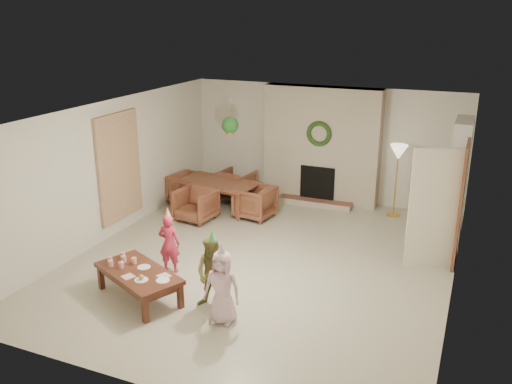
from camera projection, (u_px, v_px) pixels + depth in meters
The scene contains 56 objects.
floor at pixel (263, 260), 9.09m from camera, with size 7.00×7.00×0.00m, color #B7B29E.
ceiling at pixel (264, 113), 8.29m from camera, with size 7.00×7.00×0.00m, color white.
wall_back at pixel (324, 143), 11.74m from camera, with size 7.00×7.00×0.00m, color silver.
wall_front at pixel (137, 287), 5.63m from camera, with size 7.00×7.00×0.00m, color silver.
wall_left at pixel (111, 170), 9.80m from camera, with size 7.00×7.00×0.00m, color silver.
wall_right at pixel (461, 216), 7.58m from camera, with size 7.00×7.00×0.00m, color silver.
fireplace_mass at pixel (321, 145), 11.57m from camera, with size 2.50×0.40×2.50m, color #4F2915.
fireplace_hearth at pixel (315, 203), 11.64m from camera, with size 1.60×0.30×0.12m, color maroon.
fireplace_firebox at pixel (318, 183), 11.67m from camera, with size 0.75×0.12×0.75m, color black.
fireplace_wreath at pixel (319, 134), 11.27m from camera, with size 0.54×0.54×0.10m, color #1D3E17.
floor_lamp_base at pixel (393, 215), 11.08m from camera, with size 0.28×0.28×0.03m, color gold.
floor_lamp_post at pixel (396, 183), 10.87m from camera, with size 0.03×0.03×1.33m, color gold.
floor_lamp_shade at pixel (399, 152), 10.66m from camera, with size 0.36×0.36×0.30m, color beige.
bookshelf_carcass at pixel (458, 180), 9.69m from camera, with size 0.30×1.00×2.20m, color white.
bookshelf_shelf_a at pixel (452, 214), 9.91m from camera, with size 0.30×0.92×0.03m, color white.
bookshelf_shelf_b at pixel (455, 193), 9.78m from camera, with size 0.30×0.92×0.03m, color white.
bookshelf_shelf_c at pixel (458, 172), 9.65m from camera, with size 0.30×0.92×0.03m, color white.
bookshelf_shelf_d at pixel (460, 150), 9.53m from camera, with size 0.30×0.92×0.03m, color white.
books_row_lower at pixel (452, 209), 9.74m from camera, with size 0.20×0.40×0.24m, color #B4212B.
books_row_mid at pixel (455, 185), 9.79m from camera, with size 0.20×0.44×0.24m, color #294799.
books_row_upper at pixel (457, 166), 9.53m from camera, with size 0.20×0.36×0.22m, color #A88524.
door_frame at pixel (461, 204), 8.72m from camera, with size 0.05×0.86×2.04m, color brown.
door_leaf at pixel (434, 210), 8.53m from camera, with size 0.05×0.80×2.00m, color beige.
curtain_panel at pixel (119, 167), 9.96m from camera, with size 0.06×1.20×2.00m, color #C8B18D.
dining_table at pixel (217, 196), 11.35m from camera, with size 1.69×0.94×0.60m, color brown.
dining_chair_near at pixel (196, 205), 10.73m from camera, with size 0.70×0.72×0.66m, color brown.
dining_chair_far at pixel (236, 185), 11.94m from camera, with size 0.70×0.72×0.66m, color brown.
dining_chair_left at pixel (189, 189), 11.70m from camera, with size 0.70×0.72×0.66m, color brown.
dining_chair_right at pixel (255, 202), 10.88m from camera, with size 0.70×0.72×0.66m, color brown.
hanging_plant_cord at pixel (230, 113), 10.19m from camera, with size 0.01×0.01×0.70m, color tan.
hanging_plant_pot at pixel (230, 131), 10.30m from camera, with size 0.16×0.16×0.12m, color #955D30.
hanging_plant_foliage at pixel (230, 125), 10.26m from camera, with size 0.32×0.32×0.32m, color #18481B.
coffee_table_top at pixel (138, 273), 7.77m from camera, with size 1.39×0.70×0.06m, color #552A1C.
coffee_table_apron at pixel (139, 278), 7.80m from camera, with size 1.28×0.59×0.09m, color #552A1C.
coffee_leg_fl at pixel (101, 278), 8.11m from camera, with size 0.07×0.07×0.36m, color #552A1C.
coffee_leg_fr at pixel (145, 310), 7.22m from camera, with size 0.07×0.07×0.36m, color #552A1C.
coffee_leg_bl at pixel (134, 266), 8.47m from camera, with size 0.07×0.07×0.36m, color #552A1C.
coffee_leg_br at pixel (180, 296), 7.58m from camera, with size 0.07×0.07×0.36m, color #552A1C.
cup_a at pixel (110, 259), 8.02m from camera, with size 0.07×0.07×0.10m, color white.
cup_b at pixel (123, 255), 8.16m from camera, with size 0.07×0.07×0.10m, color white.
cup_c at pixel (111, 263), 7.90m from camera, with size 0.07×0.07×0.10m, color white.
cup_d at pixel (124, 259), 8.03m from camera, with size 0.07×0.07×0.10m, color white.
cup_e at pixel (121, 265), 7.85m from camera, with size 0.07×0.07×0.10m, color white.
cup_f at pixel (134, 261), 7.98m from camera, with size 0.07×0.07×0.10m, color white.
plate_a at pixel (144, 267), 7.88m from camera, with size 0.19×0.19×0.01m, color white.
plate_b at pixel (141, 280), 7.51m from camera, with size 0.19×0.19×0.01m, color white.
plate_c at pixel (163, 280), 7.49m from camera, with size 0.19×0.19×0.01m, color white.
food_scoop at pixel (141, 277), 7.49m from camera, with size 0.07×0.07×0.07m, color tan.
napkin_left at pixel (128, 277), 7.60m from camera, with size 0.16×0.16×0.01m, color #D89FAB.
napkin_right at pixel (164, 276), 7.62m from camera, with size 0.16×0.16×0.01m, color #D89FAB.
child_red at pixel (169, 244), 8.55m from camera, with size 0.35×0.23×0.97m, color #BA2842.
party_hat_red at pixel (168, 213), 8.39m from camera, with size 0.13×0.13×0.18m, color gold.
child_plaid at pixel (213, 274), 7.47m from camera, with size 0.52×0.40×1.06m, color #9D5E2A.
party_hat_plaid at pixel (212, 236), 7.29m from camera, with size 0.13×0.13×0.17m, color green.
child_pink at pixel (222, 287), 7.14m from camera, with size 0.50×0.33×1.03m, color beige.
party_hat_pink at pixel (221, 249), 6.96m from camera, with size 0.13×0.13×0.18m, color silver.
Camera 1 is at (3.10, -7.64, 3.98)m, focal length 37.88 mm.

